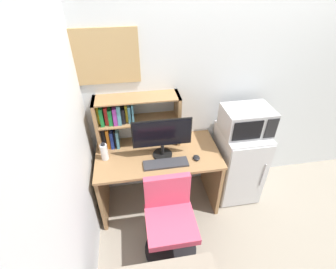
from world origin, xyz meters
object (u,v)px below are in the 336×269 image
wall_corkboard (104,57)px  desk_chair (170,224)px  water_bottle (104,152)px  hutch_bookshelf (125,119)px  monitor (162,136)px  keyboard (166,164)px  computer_mouse (196,158)px  mini_fridge (237,163)px  microwave (247,120)px

wall_corkboard → desk_chair: bearing=-63.1°
water_bottle → hutch_bookshelf: bearing=42.4°
monitor → keyboard: size_ratio=1.33×
computer_mouse → desk_chair: size_ratio=0.10×
keyboard → mini_fridge: (0.88, 0.22, -0.32)m
hutch_bookshelf → microwave: size_ratio=1.71×
wall_corkboard → microwave: bearing=-11.3°
monitor → computer_mouse: 0.41m
keyboard → microwave: bearing=14.2°
water_bottle → desk_chair: size_ratio=0.23×
computer_mouse → keyboard: bearing=-174.8°
keyboard → hutch_bookshelf: bearing=131.4°
computer_mouse → wall_corkboard: wall_corkboard is taller
microwave → water_bottle: bearing=-178.4°
monitor → water_bottle: size_ratio=3.01×
computer_mouse → monitor: bearing=160.0°
monitor → computer_mouse: size_ratio=6.90×
monitor → microwave: bearing=4.8°
wall_corkboard → computer_mouse: bearing=-30.4°
hutch_bookshelf → wall_corkboard: size_ratio=1.34×
monitor → water_bottle: (-0.57, 0.04, -0.15)m
mini_fridge → water_bottle: bearing=-178.6°
computer_mouse → wall_corkboard: (-0.79, 0.46, 0.90)m
hutch_bookshelf → keyboard: hutch_bookshelf is taller
mini_fridge → wall_corkboard: size_ratio=1.41×
computer_mouse → mini_fridge: (0.57, 0.19, -0.32)m
hutch_bookshelf → mini_fridge: 1.39m
keyboard → water_bottle: bearing=162.6°
hutch_bookshelf → keyboard: size_ratio=1.93×
hutch_bookshelf → mini_fridge: (1.23, -0.18, -0.62)m
microwave → desk_chair: microwave is taller
keyboard → wall_corkboard: 1.14m
keyboard → microwave: (0.88, 0.22, 0.27)m
hutch_bookshelf → microwave: bearing=-8.1°
computer_mouse → wall_corkboard: size_ratio=0.13×
hutch_bookshelf → computer_mouse: bearing=-29.0°
keyboard → mini_fridge: mini_fridge is taller
mini_fridge → wall_corkboard: bearing=168.6°
water_bottle → mini_fridge: water_bottle is taller
mini_fridge → desk_chair: size_ratio=1.07×
monitor → water_bottle: monitor is taller
computer_mouse → mini_fridge: bearing=18.6°
hutch_bookshelf → microwave: hutch_bookshelf is taller
computer_mouse → microwave: size_ratio=0.17×
microwave → wall_corkboard: size_ratio=0.78×
monitor → mini_fridge: (0.89, 0.07, -0.55)m
hutch_bookshelf → computer_mouse: 0.82m
mini_fridge → hutch_bookshelf: bearing=171.8°
hutch_bookshelf → water_bottle: hutch_bookshelf is taller
hutch_bookshelf → desk_chair: (0.32, -0.79, -0.70)m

